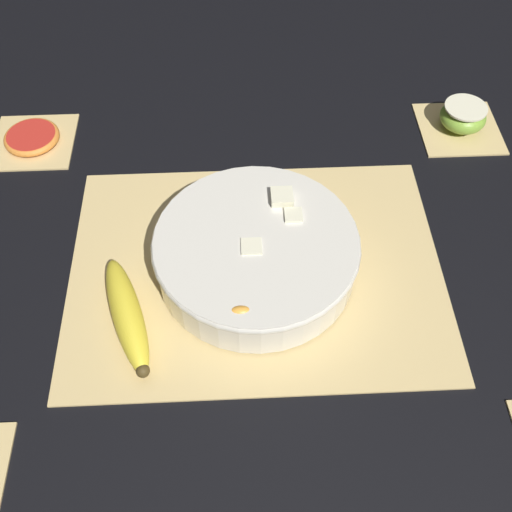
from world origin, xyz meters
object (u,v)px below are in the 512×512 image
(apple_half, at_px, (463,116))
(whole_banana, at_px, (127,315))
(fruit_salad_bowl, at_px, (256,251))
(grapefruit_slice, at_px, (32,137))

(apple_half, bearing_deg, whole_banana, -145.70)
(fruit_salad_bowl, height_order, grapefruit_slice, fruit_salad_bowl)
(fruit_salad_bowl, xyz_separation_m, apple_half, (0.36, 0.28, -0.01))
(grapefruit_slice, bearing_deg, whole_banana, -62.29)
(whole_banana, relative_size, apple_half, 2.42)
(fruit_salad_bowl, bearing_deg, grapefruit_slice, 142.25)
(apple_half, height_order, grapefruit_slice, apple_half)
(whole_banana, bearing_deg, apple_half, 34.30)
(apple_half, relative_size, grapefruit_slice, 0.84)
(grapefruit_slice, bearing_deg, apple_half, -0.00)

